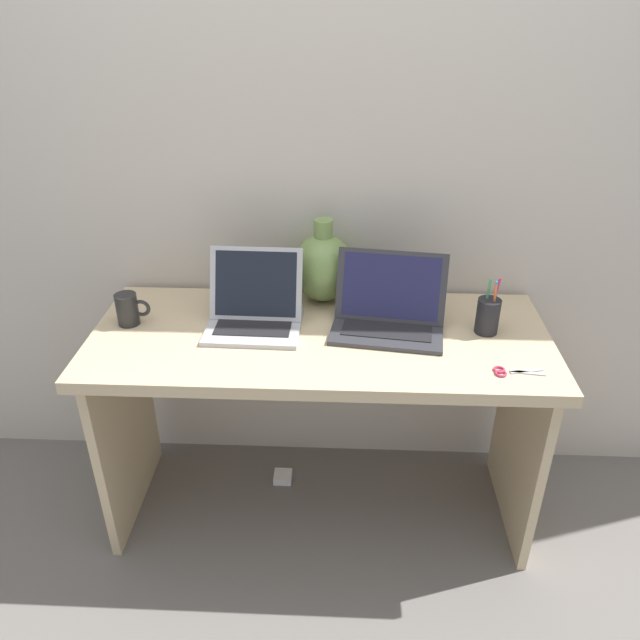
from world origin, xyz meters
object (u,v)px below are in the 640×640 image
(green_vase, at_px, (323,267))
(scissors, at_px, (510,372))
(laptop_left, at_px, (255,307))
(pen_cup, at_px, (488,315))
(power_brick, at_px, (283,477))
(laptop_right, at_px, (389,309))
(coffee_mug, at_px, (128,309))

(green_vase, distance_m, scissors, 0.72)
(laptop_left, distance_m, pen_cup, 0.75)
(green_vase, distance_m, power_brick, 0.89)
(laptop_right, relative_size, coffee_mug, 3.41)
(laptop_left, height_order, coffee_mug, laptop_left)
(laptop_left, relative_size, scissors, 2.09)
(green_vase, xyz_separation_m, power_brick, (-0.15, -0.12, -0.86))
(coffee_mug, relative_size, power_brick, 1.60)
(laptop_right, height_order, power_brick, laptop_right)
(green_vase, bearing_deg, power_brick, -142.84)
(coffee_mug, xyz_separation_m, power_brick, (0.47, 0.09, -0.80))
(pen_cup, bearing_deg, laptop_left, 178.41)
(laptop_left, xyz_separation_m, scissors, (0.77, -0.25, -0.06))
(pen_cup, relative_size, scissors, 1.32)
(coffee_mug, height_order, pen_cup, pen_cup)
(laptop_right, xyz_separation_m, coffee_mug, (-0.85, -0.02, -0.01))
(laptop_left, xyz_separation_m, pen_cup, (0.74, -0.02, -0.00))
(laptop_right, xyz_separation_m, green_vase, (-0.22, 0.19, 0.06))
(laptop_left, xyz_separation_m, laptop_right, (0.43, 0.00, 0.00))
(coffee_mug, xyz_separation_m, scissors, (1.18, -0.24, -0.05))
(green_vase, xyz_separation_m, scissors, (0.56, -0.44, -0.12))
(laptop_left, distance_m, green_vase, 0.29)
(laptop_right, bearing_deg, green_vase, 139.05)
(power_brick, bearing_deg, laptop_left, -128.69)
(coffee_mug, xyz_separation_m, pen_cup, (1.16, -0.00, 0.01))
(power_brick, bearing_deg, green_vase, 37.16)
(green_vase, height_order, pen_cup, green_vase)
(green_vase, bearing_deg, pen_cup, -21.78)
(pen_cup, bearing_deg, laptop_right, 176.02)
(laptop_left, height_order, pen_cup, laptop_left)
(laptop_right, height_order, coffee_mug, laptop_right)
(laptop_right, xyz_separation_m, pen_cup, (0.31, -0.02, -0.00))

